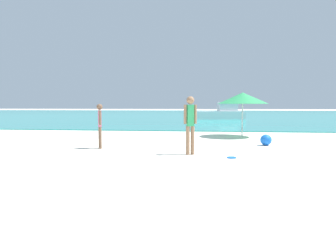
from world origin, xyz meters
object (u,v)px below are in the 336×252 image
object	(u,v)px
person_distant	(100,123)
person_standing	(190,122)
frisbee	(232,158)
boat_near	(220,113)
beach_ball	(266,140)
beach_umbrella	(243,98)

from	to	relation	value
person_distant	person_standing	bearing A→B (deg)	51.19
frisbee	boat_near	distance (m)	20.82
beach_ball	beach_umbrella	xyz separation A→B (m)	(-0.42, 2.86, 1.56)
boat_near	beach_ball	world-z (taller)	boat_near
boat_near	beach_ball	size ratio (longest dim) A/B	13.11
beach_ball	boat_near	bearing A→B (deg)	90.95
frisbee	person_distant	xyz separation A→B (m)	(-4.17, 1.31, 0.83)
person_distant	beach_umbrella	world-z (taller)	beach_umbrella
frisbee	boat_near	xyz separation A→B (m)	(1.20, 20.77, 0.63)
frisbee	beach_umbrella	xyz separation A→B (m)	(1.08, 5.50, 1.75)
person_standing	person_distant	distance (m)	3.15
person_distant	beach_ball	world-z (taller)	person_distant
person_standing	beach_ball	xyz separation A→B (m)	(2.65, 2.21, -0.77)
boat_near	beach_umbrella	size ratio (longest dim) A/B	2.30
frisbee	beach_ball	xyz separation A→B (m)	(1.50, 2.64, 0.19)
beach_ball	beach_umbrella	distance (m)	3.29
boat_near	beach_umbrella	world-z (taller)	beach_umbrella
boat_near	beach_umbrella	bearing A→B (deg)	79.35
person_distant	beach_umbrella	distance (m)	6.78
frisbee	beach_ball	size ratio (longest dim) A/B	0.64
person_standing	boat_near	world-z (taller)	boat_near
frisbee	beach_umbrella	bearing A→B (deg)	78.91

